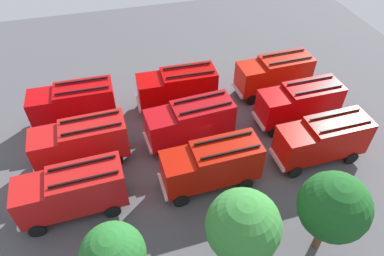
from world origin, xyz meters
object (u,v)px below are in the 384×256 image
at_px(fire_truck_1, 177,87).
at_px(fire_truck_4, 190,122).
at_px(tree_2, 113,255).
at_px(fire_truck_2, 73,103).
at_px(fire_truck_7, 212,164).
at_px(fire_truck_8, 72,191).
at_px(firefighter_0, 85,134).
at_px(fire_truck_6, 323,139).
at_px(traffic_cone_0, 259,165).
at_px(fire_truck_3, 299,103).
at_px(fire_truck_5, 81,142).
at_px(fire_truck_0, 274,74).
at_px(tree_0, 334,207).
at_px(tree_1, 243,226).

distance_m(fire_truck_1, fire_truck_4, 4.78).
bearing_deg(tree_2, fire_truck_2, -82.31).
height_order(fire_truck_7, fire_truck_8, same).
distance_m(fire_truck_8, firefighter_0, 6.89).
relative_size(fire_truck_2, fire_truck_7, 0.99).
bearing_deg(fire_truck_6, traffic_cone_0, -3.76).
distance_m(fire_truck_4, fire_truck_6, 10.30).
bearing_deg(fire_truck_7, traffic_cone_0, -175.88).
distance_m(fire_truck_3, traffic_cone_0, 6.98).
bearing_deg(fire_truck_3, firefighter_0, -8.24).
height_order(fire_truck_5, traffic_cone_0, fire_truck_5).
bearing_deg(fire_truck_1, fire_truck_4, 90.51).
bearing_deg(fire_truck_7, tree_2, 36.84).
height_order(fire_truck_0, fire_truck_5, same).
height_order(tree_0, traffic_cone_0, tree_0).
height_order(fire_truck_5, fire_truck_6, same).
relative_size(fire_truck_2, fire_truck_5, 0.99).
height_order(fire_truck_0, tree_2, tree_2).
xyz_separation_m(fire_truck_0, fire_truck_2, (18.46, -0.34, 0.00)).
xyz_separation_m(fire_truck_4, firefighter_0, (8.44, -2.12, -1.25)).
relative_size(fire_truck_1, firefighter_0, 4.45).
height_order(fire_truck_3, firefighter_0, fire_truck_3).
xyz_separation_m(fire_truck_5, traffic_cone_0, (-12.99, 4.25, -1.79)).
relative_size(fire_truck_3, traffic_cone_0, 10.11).
bearing_deg(fire_truck_5, traffic_cone_0, 159.83).
xyz_separation_m(fire_truck_4, fire_truck_6, (-9.26, 4.51, 0.00)).
bearing_deg(tree_0, tree_1, -1.62).
distance_m(fire_truck_7, fire_truck_8, 9.60).
bearing_deg(fire_truck_1, tree_2, 66.66).
bearing_deg(fire_truck_4, tree_0, 110.90).
xyz_separation_m(fire_truck_0, firefighter_0, (17.84, 2.39, -1.25)).
distance_m(fire_truck_7, traffic_cone_0, 4.50).
relative_size(fire_truck_5, fire_truck_7, 1.00).
relative_size(fire_truck_8, traffic_cone_0, 10.17).
distance_m(tree_0, traffic_cone_0, 8.04).
bearing_deg(fire_truck_1, fire_truck_0, 179.50).
distance_m(fire_truck_3, fire_truck_5, 18.22).
height_order(fire_truck_0, fire_truck_4, same).
height_order(fire_truck_5, tree_2, tree_2).
xyz_separation_m(fire_truck_6, fire_truck_7, (8.95, 0.26, 0.00)).
bearing_deg(fire_truck_4, fire_truck_1, -95.21).
bearing_deg(tree_1, fire_truck_1, -90.24).
relative_size(fire_truck_5, tree_1, 1.14).
height_order(fire_truck_1, tree_1, tree_1).
xyz_separation_m(fire_truck_1, tree_1, (0.07, 15.92, 2.16)).
bearing_deg(fire_truck_2, fire_truck_0, 179.69).
xyz_separation_m(tree_0, tree_1, (5.39, -0.15, 0.05)).
bearing_deg(firefighter_0, fire_truck_5, 0.37).
bearing_deg(traffic_cone_0, firefighter_0, -26.67).
xyz_separation_m(fire_truck_4, fire_truck_7, (-0.31, 4.77, 0.00)).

